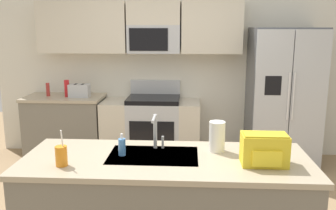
{
  "coord_description": "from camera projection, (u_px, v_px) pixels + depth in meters",
  "views": [
    {
      "loc": [
        0.25,
        -3.16,
        1.86
      ],
      "look_at": [
        0.02,
        0.6,
        1.05
      ],
      "focal_mm": 39.06,
      "sensor_mm": 36.0,
      "label": 1
    }
  ],
  "objects": [
    {
      "name": "toaster",
      "position": [
        79.0,
        91.0,
        5.07
      ],
      "size": [
        0.28,
        0.16,
        0.18
      ],
      "color": "#B7BABF",
      "rests_on": "back_counter"
    },
    {
      "name": "sink_faucet",
      "position": [
        156.0,
        129.0,
        2.89
      ],
      "size": [
        0.08,
        0.21,
        0.28
      ],
      "color": "#B7BABF",
      "rests_on": "island_counter"
    },
    {
      "name": "backpack",
      "position": [
        264.0,
        149.0,
        2.58
      ],
      "size": [
        0.32,
        0.22,
        0.23
      ],
      "color": "yellow",
      "rests_on": "island_counter"
    },
    {
      "name": "drink_cup_orange",
      "position": [
        61.0,
        156.0,
        2.57
      ],
      "size": [
        0.08,
        0.08,
        0.26
      ],
      "color": "orange",
      "rests_on": "island_counter"
    },
    {
      "name": "refrigerator",
      "position": [
        283.0,
        98.0,
        4.9
      ],
      "size": [
        0.9,
        0.76,
        1.85
      ],
      "color": "#4C4F54",
      "rests_on": "ground"
    },
    {
      "name": "kitchen_wall_unit",
      "position": [
        163.0,
        54.0,
        5.22
      ],
      "size": [
        5.2,
        0.43,
        2.6
      ],
      "color": "silver",
      "rests_on": "ground"
    },
    {
      "name": "bottle_red",
      "position": [
        67.0,
        88.0,
        5.08
      ],
      "size": [
        0.07,
        0.07,
        0.23
      ],
      "primitive_type": "cylinder",
      "color": "red",
      "rests_on": "back_counter"
    },
    {
      "name": "range_oven",
      "position": [
        151.0,
        129.0,
        5.18
      ],
      "size": [
        1.36,
        0.61,
        1.1
      ],
      "color": "#B7BABF",
      "rests_on": "ground"
    },
    {
      "name": "soap_dispenser",
      "position": [
        122.0,
        147.0,
        2.78
      ],
      "size": [
        0.06,
        0.06,
        0.17
      ],
      "color": "#4C8CD8",
      "rests_on": "island_counter"
    },
    {
      "name": "paper_towel_roll",
      "position": [
        217.0,
        137.0,
        2.86
      ],
      "size": [
        0.12,
        0.12,
        0.24
      ],
      "primitive_type": "cylinder",
      "color": "white",
      "rests_on": "island_counter"
    },
    {
      "name": "pepper_mill",
      "position": [
        48.0,
        89.0,
        5.14
      ],
      "size": [
        0.05,
        0.05,
        0.18
      ],
      "primitive_type": "cylinder",
      "color": "#B2332D",
      "rests_on": "back_counter"
    },
    {
      "name": "back_counter",
      "position": [
        66.0,
        127.0,
        5.24
      ],
      "size": [
        1.09,
        0.63,
        0.9
      ],
      "color": "slate",
      "rests_on": "ground"
    }
  ]
}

